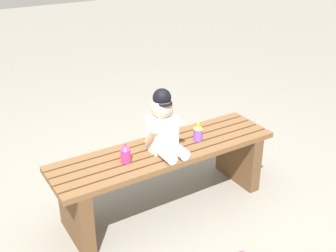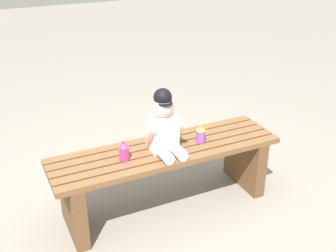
{
  "view_description": "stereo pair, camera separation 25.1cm",
  "coord_description": "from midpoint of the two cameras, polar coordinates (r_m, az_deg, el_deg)",
  "views": [
    {
      "loc": [
        -1.2,
        -1.97,
        1.72
      ],
      "look_at": [
        -0.01,
        -0.05,
        0.62
      ],
      "focal_mm": 44.67,
      "sensor_mm": 36.0,
      "label": 1
    },
    {
      "loc": [
        -0.98,
        -2.09,
        1.72
      ],
      "look_at": [
        -0.01,
        -0.05,
        0.62
      ],
      "focal_mm": 44.67,
      "sensor_mm": 36.0,
      "label": 2
    }
  ],
  "objects": [
    {
      "name": "sippy_cup_right",
      "position": [
        2.7,
        1.48,
        -0.91
      ],
      "size": [
        0.06,
        0.06,
        0.12
      ],
      "color": "#8C4CCC",
      "rests_on": "park_bench"
    },
    {
      "name": "sippy_cup_left",
      "position": [
        2.48,
        -8.71,
        -3.78
      ],
      "size": [
        0.06,
        0.06,
        0.12
      ],
      "color": "#E5337F",
      "rests_on": "park_bench"
    },
    {
      "name": "park_bench",
      "position": [
        2.71,
        -3.02,
        -5.86
      ],
      "size": [
        1.48,
        0.4,
        0.44
      ],
      "color": "brown",
      "rests_on": "ground_plane"
    },
    {
      "name": "ground_plane",
      "position": [
        2.87,
        -2.89,
        -10.82
      ],
      "size": [
        16.0,
        16.0,
        0.0
      ],
      "primitive_type": "plane",
      "color": "gray"
    },
    {
      "name": "child_figure",
      "position": [
        2.53,
        -3.47,
        0.11
      ],
      "size": [
        0.23,
        0.27,
        0.4
      ],
      "color": "white",
      "rests_on": "park_bench"
    }
  ]
}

